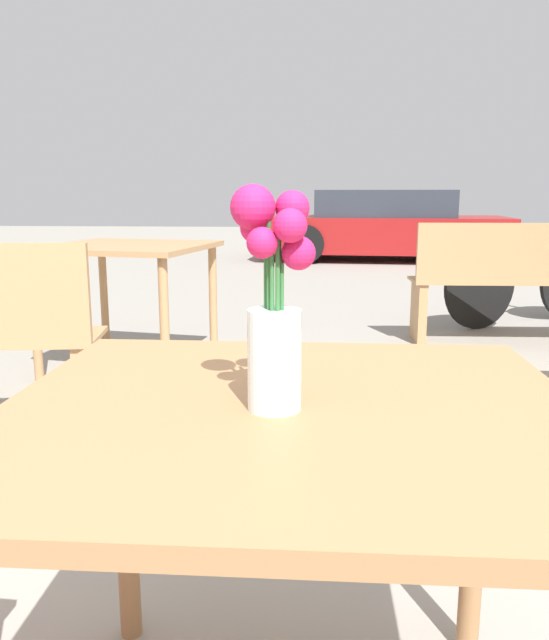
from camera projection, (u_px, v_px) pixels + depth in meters
name	position (u px, v px, depth m)	size (l,w,h in m)	color
table_front	(291.00, 460.00, 1.00)	(0.92, 0.84, 0.71)	#9E7047
flower_vase	(273.00, 314.00, 0.93)	(0.13, 0.11, 0.34)	silver
bench_far	(519.00, 280.00, 4.31)	(1.47, 0.41, 0.85)	tan
table_back	(128.00, 262.00, 3.62)	(1.01, 1.01, 0.75)	tan
bicycle	(528.00, 280.00, 5.05)	(1.48, 0.86, 0.79)	black
parked_car	(383.00, 226.00, 10.13)	(3.98, 2.03, 1.11)	maroon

